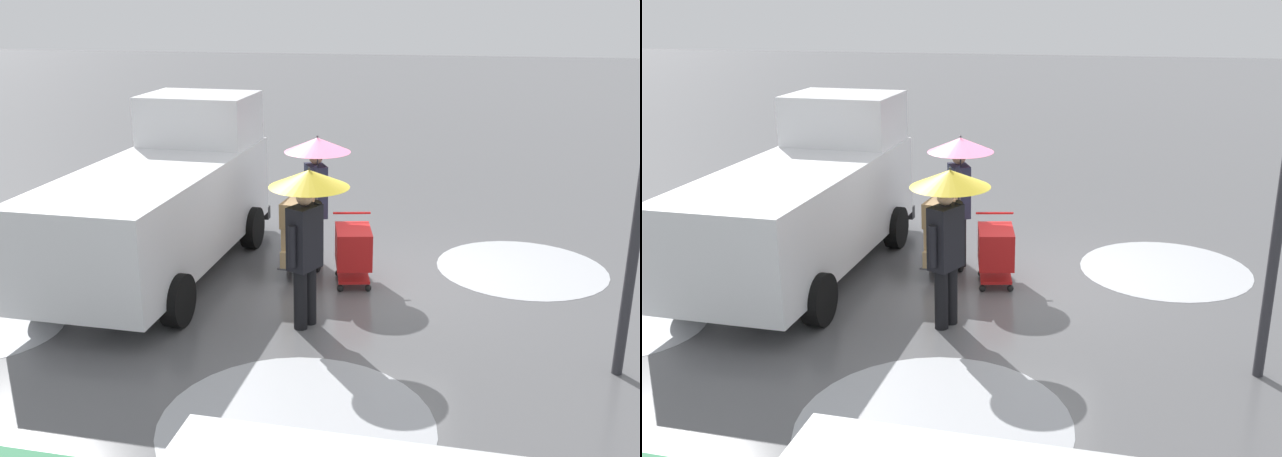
{
  "view_description": "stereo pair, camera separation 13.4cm",
  "coord_description": "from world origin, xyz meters",
  "views": [
    {
      "loc": [
        -1.06,
        10.41,
        4.19
      ],
      "look_at": [
        0.75,
        0.84,
        1.05
      ],
      "focal_mm": 40.53,
      "sensor_mm": 36.0,
      "label": 1
    },
    {
      "loc": [
        -1.19,
        10.39,
        4.19
      ],
      "look_at": [
        0.75,
        0.84,
        1.05
      ],
      "focal_mm": 40.53,
      "sensor_mm": 36.0,
      "label": 2
    }
  ],
  "objects": [
    {
      "name": "shopping_cart_vendor",
      "position": [
        0.35,
        0.24,
        0.57
      ],
      "size": [
        0.71,
        0.91,
        1.02
      ],
      "color": "red",
      "rests_on": "ground"
    },
    {
      "name": "hand_dolly_boxes",
      "position": [
        1.23,
        0.12,
        0.7
      ],
      "size": [
        0.57,
        0.75,
        1.32
      ],
      "color": "#515156",
      "rests_on": "ground"
    },
    {
      "name": "ground_plane",
      "position": [
        0.0,
        0.0,
        0.0
      ],
      "size": [
        90.0,
        90.0,
        0.0
      ],
      "primitive_type": "plane",
      "color": "#5B5B5E"
    },
    {
      "name": "pedestrian_pink_side",
      "position": [
        1.05,
        -0.44,
        1.57
      ],
      "size": [
        1.04,
        1.04,
        2.15
      ],
      "color": "black",
      "rests_on": "ground"
    },
    {
      "name": "pedestrian_black_side",
      "position": [
        0.74,
        1.77,
        1.58
      ],
      "size": [
        1.04,
        1.04,
        2.15
      ],
      "color": "black",
      "rests_on": "ground"
    },
    {
      "name": "cargo_van_parked_right",
      "position": [
        3.34,
        0.22,
        1.18
      ],
      "size": [
        2.33,
        5.4,
        2.6
      ],
      "color": "white",
      "rests_on": "ground"
    },
    {
      "name": "slush_patch_near_cluster",
      "position": [
        0.37,
        4.13,
        0.0
      ],
      "size": [
        2.88,
        2.88,
        0.01
      ],
      "primitive_type": "cylinder",
      "color": "#ADAFB5",
      "rests_on": "ground"
    },
    {
      "name": "slush_patch_far_side",
      "position": [
        -2.24,
        -0.9,
        0.0
      ],
      "size": [
        2.7,
        2.7,
        0.01
      ],
      "primitive_type": "cylinder",
      "color": "silver",
      "rests_on": "ground"
    }
  ]
}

